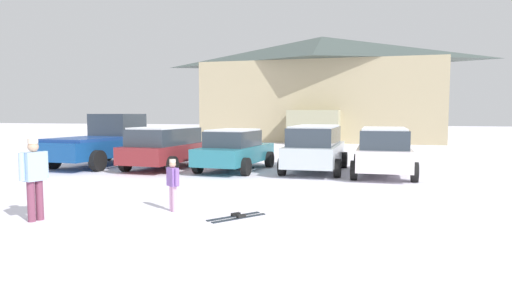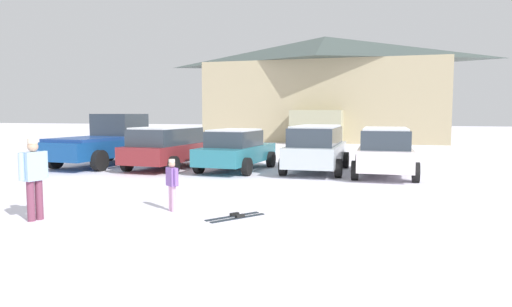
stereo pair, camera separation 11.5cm
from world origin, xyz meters
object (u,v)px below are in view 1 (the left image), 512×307
at_px(parked_teal_hatchback, 235,149).
at_px(skier_adult_in_blue_parka, 34,175).
at_px(parked_silver_wagon, 315,147).
at_px(pickup_truck, 106,142).
at_px(ski_lodge, 321,88).
at_px(pair_of_skis, 237,217).
at_px(parked_maroon_van, 166,146).
at_px(skier_child_in_purple_jacket, 173,182).
at_px(parked_white_suv, 384,150).

height_order(parked_teal_hatchback, skier_adult_in_blue_parka, skier_adult_in_blue_parka).
xyz_separation_m(parked_teal_hatchback, parked_silver_wagon, (3.00, 0.44, 0.12)).
bearing_deg(pickup_truck, parked_silver_wagon, 0.72).
distance_m(ski_lodge, skier_adult_in_blue_parka, 29.21).
xyz_separation_m(skier_adult_in_blue_parka, pair_of_skis, (3.86, 1.32, -0.92)).
relative_size(parked_silver_wagon, skier_adult_in_blue_parka, 2.78).
bearing_deg(pickup_truck, skier_adult_in_blue_parka, -64.40).
height_order(ski_lodge, skier_adult_in_blue_parka, ski_lodge).
relative_size(parked_teal_hatchback, parked_silver_wagon, 0.97).
bearing_deg(ski_lodge, parked_maroon_van, -100.02).
distance_m(pickup_truck, skier_child_in_purple_jacket, 10.18).
xyz_separation_m(ski_lodge, parked_silver_wagon, (2.21, -19.66, -3.22)).
distance_m(parked_silver_wagon, pickup_truck, 8.80).
relative_size(pickup_truck, pair_of_skis, 4.53).
height_order(ski_lodge, parked_white_suv, ski_lodge).
relative_size(parked_silver_wagon, parked_white_suv, 1.14).
bearing_deg(skier_child_in_purple_jacket, pair_of_skis, -7.74).
distance_m(ski_lodge, parked_silver_wagon, 20.04).
bearing_deg(pickup_truck, parked_white_suv, -2.48).
xyz_separation_m(parked_white_suv, pickup_truck, (-11.25, 0.49, 0.09)).
bearing_deg(pair_of_skis, parked_silver_wagon, 86.09).
relative_size(parked_white_suv, skier_adult_in_blue_parka, 2.43).
height_order(parked_white_suv, skier_child_in_purple_jacket, parked_white_suv).
height_order(parked_white_suv, pair_of_skis, parked_white_suv).
xyz_separation_m(ski_lodge, skier_child_in_purple_jacket, (0.12, -27.42, -3.49)).
xyz_separation_m(pickup_truck, skier_child_in_purple_jacket, (6.71, -7.65, -0.33)).
bearing_deg(parked_white_suv, skier_child_in_purple_jacket, -122.42).
relative_size(parked_maroon_van, pickup_truck, 0.79).
bearing_deg(parked_maroon_van, pickup_truck, 170.71).
distance_m(ski_lodge, pickup_truck, 21.07).
height_order(parked_maroon_van, skier_adult_in_blue_parka, skier_adult_in_blue_parka).
bearing_deg(pair_of_skis, parked_teal_hatchback, 108.05).
relative_size(parked_teal_hatchback, pair_of_skis, 3.64).
bearing_deg(parked_white_suv, ski_lodge, 102.97).
distance_m(parked_silver_wagon, parked_white_suv, 2.53).
relative_size(parked_teal_hatchback, parked_white_suv, 1.11).
xyz_separation_m(parked_teal_hatchback, parked_white_suv, (5.45, -0.15, 0.10)).
distance_m(parked_teal_hatchback, pickup_truck, 5.82).
bearing_deg(skier_adult_in_blue_parka, ski_lodge, 85.68).
relative_size(ski_lodge, parked_white_suv, 4.60).
height_order(parked_teal_hatchback, parked_white_suv, parked_white_suv).
distance_m(parked_maroon_van, skier_adult_in_blue_parka, 8.80).
distance_m(parked_white_suv, pickup_truck, 11.26).
bearing_deg(ski_lodge, parked_white_suv, -77.03).
xyz_separation_m(skier_child_in_purple_jacket, pair_of_skis, (1.55, -0.21, -0.64)).
distance_m(parked_silver_wagon, skier_adult_in_blue_parka, 10.28).
relative_size(ski_lodge, parked_silver_wagon, 4.02).
bearing_deg(parked_maroon_van, parked_silver_wagon, 5.94).
height_order(parked_teal_hatchback, parked_silver_wagon, parked_silver_wagon).
relative_size(parked_teal_hatchback, skier_child_in_purple_jacket, 3.85).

